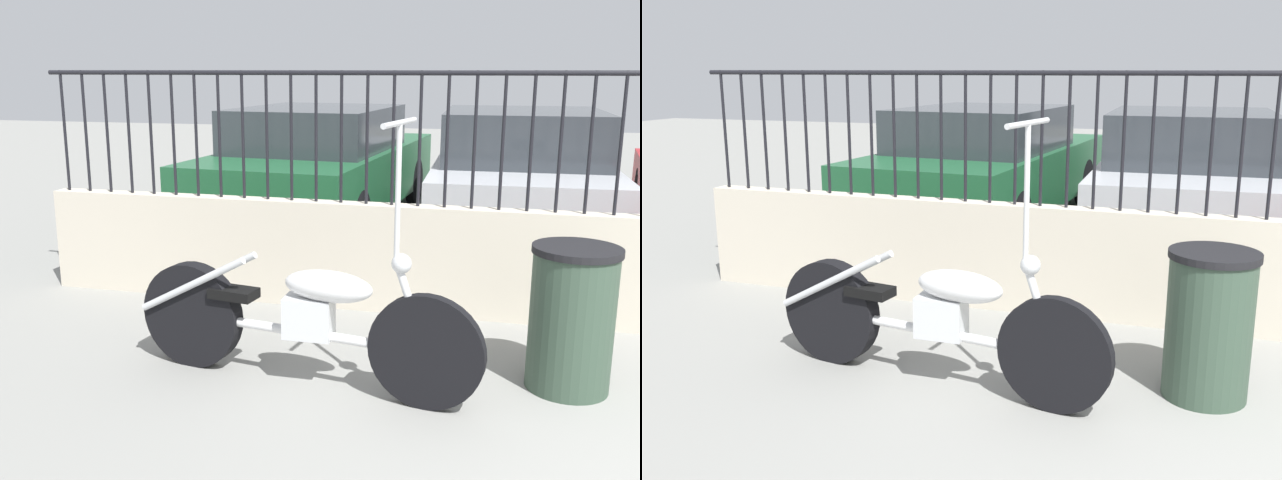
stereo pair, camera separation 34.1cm
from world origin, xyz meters
TOP-DOWN VIEW (x-y plane):
  - motorcycle_white at (-2.53, 1.31)m, footprint 2.13×0.62m
  - trash_bin at (-0.92, 1.63)m, footprint 0.49×0.49m
  - car_green at (-3.46, 5.82)m, footprint 2.16×4.55m
  - car_silver at (-1.16, 5.83)m, footprint 1.92×4.20m

SIDE VIEW (x-z plane):
  - motorcycle_white at x=-2.53m, z-range -0.38..1.19m
  - trash_bin at x=-0.92m, z-range 0.00..0.85m
  - car_silver at x=-1.16m, z-range 0.00..1.38m
  - car_green at x=-3.46m, z-range 0.01..1.39m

